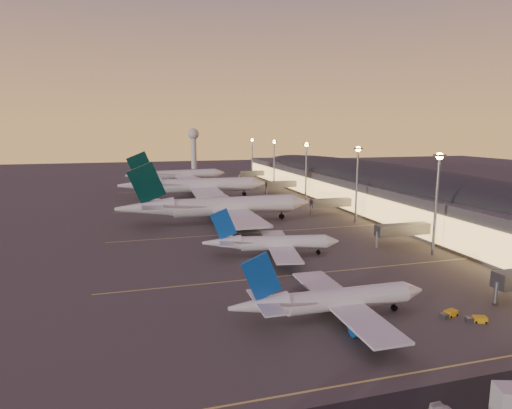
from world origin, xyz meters
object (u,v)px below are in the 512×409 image
(airliner_narrow_north, at_px, (272,243))
(airliner_wide_mid, at_px, (195,186))
(airliner_wide_far, at_px, (177,175))
(baggage_tug_b, at_px, (449,314))
(radar_tower, at_px, (194,142))
(airliner_narrow_south, at_px, (331,300))
(baggage_tug_a, at_px, (477,319))
(airliner_wide_near, at_px, (218,207))

(airliner_narrow_north, bearing_deg, airliner_wide_mid, 103.35)
(airliner_wide_far, xyz_separation_m, baggage_tug_b, (26.96, -198.65, -4.46))
(radar_tower, bearing_deg, airliner_wide_mid, -97.46)
(airliner_wide_mid, bearing_deg, airliner_narrow_south, -86.04)
(airliner_narrow_south, distance_m, baggage_tug_a, 24.22)
(baggage_tug_a, bearing_deg, airliner_wide_mid, 122.46)
(airliner_narrow_south, xyz_separation_m, airliner_wide_far, (-7.08, 194.05, 1.67))
(airliner_wide_near, relative_size, baggage_tug_b, 19.11)
(airliner_narrow_north, bearing_deg, airliner_narrow_south, -82.58)
(airliner_wide_mid, bearing_deg, baggage_tug_b, -78.14)
(airliner_narrow_south, height_order, baggage_tug_b, airliner_narrow_south)
(airliner_narrow_south, relative_size, airliner_narrow_north, 1.01)
(airliner_wide_far, relative_size, baggage_tug_b, 17.10)
(airliner_narrow_north, bearing_deg, baggage_tug_b, -56.70)
(airliner_wide_mid, xyz_separation_m, radar_tower, (19.68, 150.39, 16.23))
(airliner_wide_mid, bearing_deg, airliner_wide_far, 94.64)
(airliner_wide_mid, height_order, radar_tower, radar_tower)
(radar_tower, bearing_deg, baggage_tug_b, -89.08)
(baggage_tug_a, relative_size, baggage_tug_b, 0.99)
(airliner_narrow_south, distance_m, radar_tower, 288.12)
(baggage_tug_b, bearing_deg, radar_tower, 77.07)
(airliner_narrow_south, relative_size, airliner_wide_far, 0.59)
(airliner_narrow_south, height_order, airliner_wide_far, airliner_wide_far)
(airliner_wide_far, relative_size, radar_tower, 1.83)
(airliner_narrow_north, height_order, airliner_wide_near, airliner_wide_near)
(airliner_narrow_north, xyz_separation_m, radar_tower, (13.59, 249.57, 18.66))
(airliner_narrow_north, relative_size, airliner_wide_mid, 0.51)
(airliner_wide_near, bearing_deg, radar_tower, 83.91)
(airliner_wide_mid, xyz_separation_m, airliner_wide_far, (-2.57, 57.33, -0.73))
(airliner_wide_far, bearing_deg, airliner_wide_mid, -96.23)
(airliner_wide_near, distance_m, airliner_wide_far, 114.60)
(airliner_narrow_north, distance_m, baggage_tug_a, 50.04)
(radar_tower, height_order, baggage_tug_a, radar_tower)
(airliner_narrow_north, height_order, airliner_wide_far, airliner_wide_far)
(baggage_tug_b, bearing_deg, airliner_wide_near, 92.14)
(baggage_tug_b, bearing_deg, airliner_narrow_south, 153.12)
(airliner_wide_far, distance_m, radar_tower, 97.18)
(baggage_tug_a, height_order, baggage_tug_b, baggage_tug_b)
(airliner_wide_near, bearing_deg, baggage_tug_a, -73.53)
(airliner_wide_far, distance_m, baggage_tug_b, 200.52)
(airliner_wide_far, distance_m, baggage_tug_a, 204.00)
(airliner_narrow_north, bearing_deg, airliner_wide_far, 103.00)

